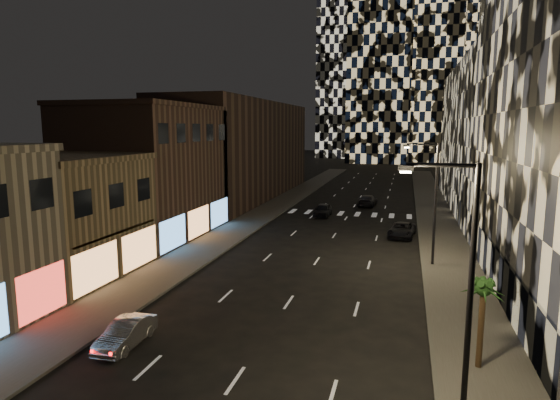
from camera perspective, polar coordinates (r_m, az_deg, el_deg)
The scene contains 16 objects.
sidewalk_left at distance 58.93m, azimuth -1.28°, elevation -1.15°, with size 4.00×120.00×0.15m, color #47443F.
sidewalk_right at distance 56.71m, azimuth 18.51°, elevation -2.00°, with size 4.00×120.00×0.15m, color #47443F.
curb_left at distance 58.38m, azimuth 0.70°, elevation -1.25°, with size 0.20×120.00×0.15m, color #4C4C47.
curb_right at distance 56.61m, azimuth 16.39°, elevation -1.92°, with size 0.20×120.00×0.15m, color #4C4C47.
retail_tan at distance 36.03m, azimuth -25.74°, elevation -2.05°, with size 10.00×10.00×8.00m, color #857150.
retail_brown at distance 45.83m, azimuth -15.69°, elevation 3.15°, with size 10.00×15.00×12.00m, color #4F362C.
retail_filler_left at distance 69.80m, azimuth -4.52°, elevation 6.09°, with size 10.00×40.00×14.00m, color #4F362C.
midrise_base at distance 31.96m, azimuth 25.37°, elevation -7.93°, with size 0.60×25.00×3.00m, color #383838.
midrise_filler_right at distance 64.15m, azimuth 27.55°, elevation 6.69°, with size 16.00×40.00×18.00m, color #232326.
streetlight_near at distance 16.53m, azimuth 21.44°, elevation -8.97°, with size 2.55×0.25×9.00m.
streetlight_far at distance 36.06m, azimuth 18.07°, elevation 0.58°, with size 2.55×0.25×9.00m.
car_silver_parked at distance 24.07m, azimuth -18.29°, elevation -15.19°, with size 1.31×3.77×1.24m, color #9D9DA2.
car_dark_midlane at distance 54.84m, azimuth 5.23°, elevation -1.23°, with size 1.75×4.34×1.48m, color black.
car_dark_oncoming at distance 62.99m, azimuth 10.65°, elevation -0.05°, with size 2.06×5.07×1.47m, color black.
car_dark_rightlane at distance 45.81m, azimuth 14.64°, elevation -3.57°, with size 2.21×4.78×1.33m, color black.
palm_tree at distance 21.58m, azimuth 23.52°, elevation -10.50°, with size 1.99×1.95×3.90m.
Camera 1 is at (6.41, -5.68, 10.21)m, focal length 30.00 mm.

